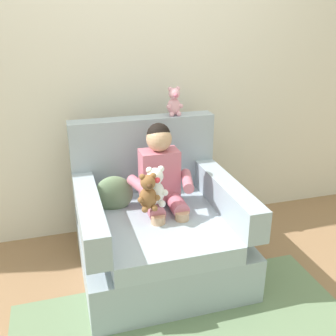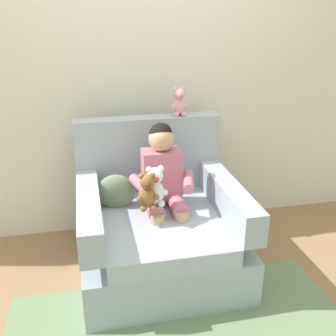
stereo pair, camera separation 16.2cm
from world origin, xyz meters
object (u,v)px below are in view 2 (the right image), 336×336
(armchair, at_px, (158,228))
(plush_white, at_px, (155,187))
(seated_child, at_px, (163,179))
(plush_pink_on_backrest, at_px, (179,102))
(plush_brown, at_px, (147,192))
(throw_pillow, at_px, (116,192))

(armchair, bearing_deg, plush_white, -110.32)
(seated_child, height_order, plush_pink_on_backrest, plush_pink_on_backrest)
(armchair, xyz_separation_m, plush_white, (-0.04, -0.10, 0.36))
(plush_brown, bearing_deg, throw_pillow, 131.14)
(armchair, bearing_deg, seated_child, 44.44)
(armchair, height_order, throw_pillow, armchair)
(seated_child, bearing_deg, plush_brown, -132.64)
(plush_pink_on_backrest, bearing_deg, plush_brown, -136.30)
(plush_white, distance_m, throw_pillow, 0.36)
(plush_white, relative_size, plush_brown, 1.09)
(seated_child, relative_size, throw_pillow, 3.17)
(plush_pink_on_backrest, bearing_deg, throw_pillow, -168.86)
(armchair, relative_size, plush_white, 3.98)
(armchair, xyz_separation_m, plush_pink_on_backrest, (0.24, 0.39, 0.78))
(plush_brown, bearing_deg, armchair, 68.58)
(seated_child, distance_m, plush_brown, 0.24)
(plush_pink_on_backrest, bearing_deg, plush_white, -133.72)
(plush_brown, height_order, throw_pillow, plush_brown)
(armchair, relative_size, throw_pillow, 4.04)
(plush_white, distance_m, plush_pink_on_backrest, 0.70)
(armchair, relative_size, seated_child, 1.27)
(plush_white, distance_m, plush_brown, 0.07)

